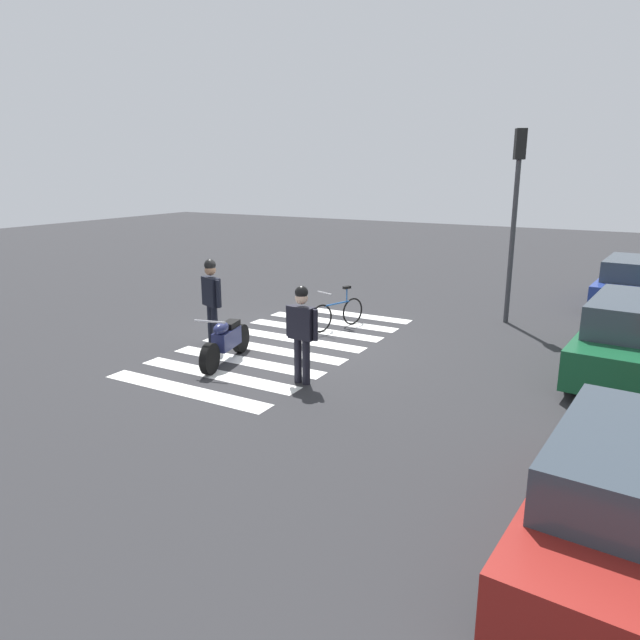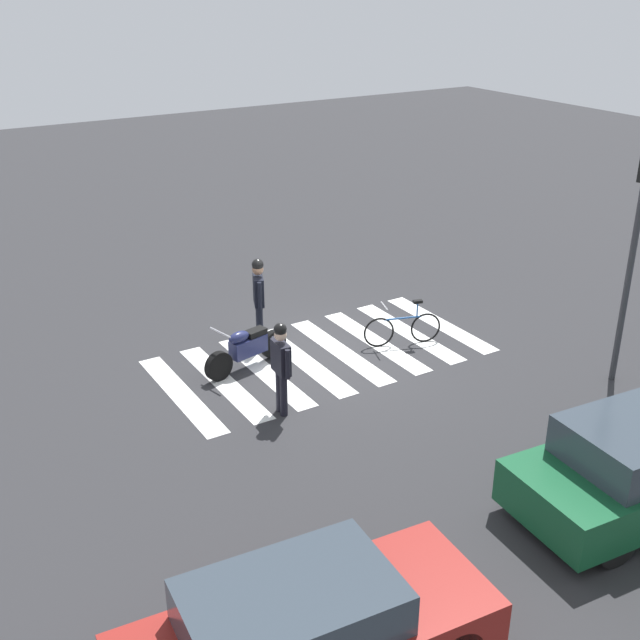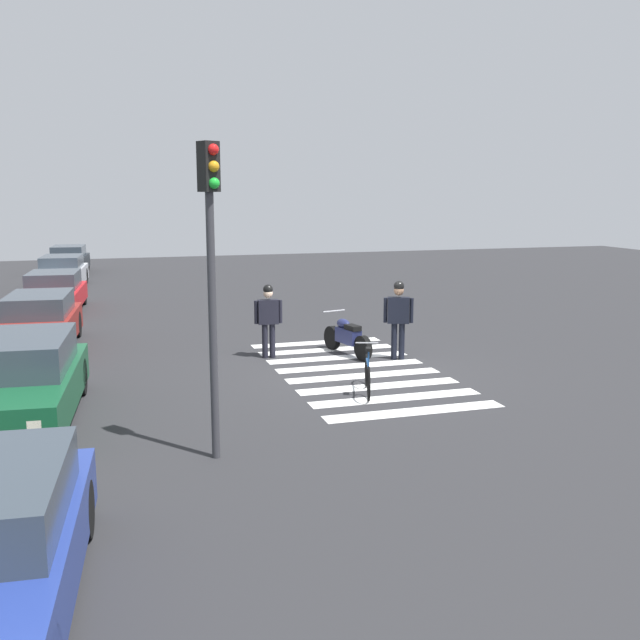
% 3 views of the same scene
% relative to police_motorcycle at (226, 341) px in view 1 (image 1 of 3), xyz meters
% --- Properties ---
extents(ground_plane, '(60.00, 60.00, 0.00)m').
position_rel_police_motorcycle_xyz_m(ground_plane, '(-1.58, 0.32, -0.45)').
color(ground_plane, '#2B2B2D').
extents(police_motorcycle, '(2.00, 0.75, 1.02)m').
position_rel_police_motorcycle_xyz_m(police_motorcycle, '(0.00, 0.00, 0.00)').
color(police_motorcycle, black).
rests_on(police_motorcycle, ground_plane).
extents(leaning_bicycle, '(1.65, 0.64, 1.00)m').
position_rel_police_motorcycle_xyz_m(leaning_bicycle, '(-3.35, 0.73, -0.07)').
color(leaning_bicycle, black).
rests_on(leaning_bicycle, ground_plane).
extents(officer_on_foot, '(0.38, 0.66, 1.89)m').
position_rel_police_motorcycle_xyz_m(officer_on_foot, '(-0.80, -1.00, 0.66)').
color(officer_on_foot, black).
rests_on(officer_on_foot, ground_plane).
extents(officer_by_motorcycle, '(0.24, 0.67, 1.79)m').
position_rel_police_motorcycle_xyz_m(officer_by_motorcycle, '(0.25, 1.91, 0.59)').
color(officer_by_motorcycle, black).
rests_on(officer_by_motorcycle, ground_plane).
extents(crosswalk_stripes, '(6.75, 3.46, 0.01)m').
position_rel_police_motorcycle_xyz_m(crosswalk_stripes, '(-1.58, 0.32, -0.44)').
color(crosswalk_stripes, silver).
rests_on(crosswalk_stripes, ground_plane).
extents(car_blue_hatchback, '(4.40, 2.04, 1.38)m').
position_rel_police_motorcycle_xyz_m(car_blue_hatchback, '(-9.38, 6.86, 0.21)').
color(car_blue_hatchback, black).
rests_on(car_blue_hatchback, ground_plane).
extents(car_green_compact, '(4.70, 2.16, 1.47)m').
position_rel_police_motorcycle_xyz_m(car_green_compact, '(-3.20, 7.10, 0.26)').
color(car_green_compact, black).
rests_on(car_green_compact, ground_plane).
extents(car_maroon_wagon, '(4.42, 2.00, 1.39)m').
position_rel_police_motorcycle_xyz_m(car_maroon_wagon, '(2.90, 7.27, 0.22)').
color(car_maroon_wagon, black).
rests_on(car_maroon_wagon, ground_plane).
extents(traffic_light_pole, '(0.36, 0.32, 4.65)m').
position_rel_police_motorcycle_xyz_m(traffic_light_pole, '(-5.97, 4.14, 2.65)').
color(traffic_light_pole, '#38383D').
rests_on(traffic_light_pole, ground_plane).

